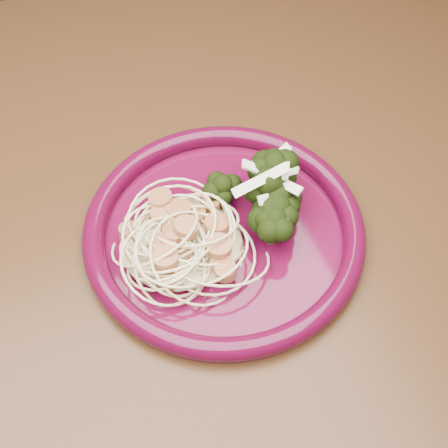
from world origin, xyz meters
TOP-DOWN VIEW (x-y plane):
  - dining_table at (0.00, 0.00)m, footprint 1.20×0.80m
  - dinner_plate at (0.10, -0.06)m, footprint 0.27×0.27m
  - spaghetti_pile at (0.06, -0.06)m, footprint 0.11×0.10m
  - scallop_cluster at (0.06, -0.06)m, footprint 0.12×0.12m
  - broccoli_pile at (0.15, -0.06)m, footprint 0.09×0.14m
  - onion_garnish at (0.15, -0.06)m, footprint 0.06×0.09m

SIDE VIEW (x-z plane):
  - dining_table at x=0.00m, z-range 0.28..1.03m
  - dinner_plate at x=0.10m, z-range 0.75..0.77m
  - spaghetti_pile at x=0.06m, z-range 0.76..0.78m
  - broccoli_pile at x=0.15m, z-range 0.76..0.81m
  - scallop_cluster at x=0.06m, z-range 0.78..0.82m
  - onion_garnish at x=0.15m, z-range 0.79..0.83m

